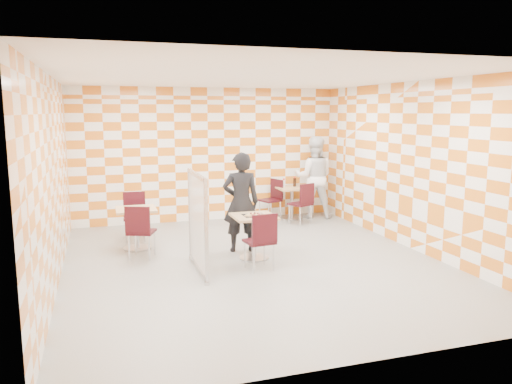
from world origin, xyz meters
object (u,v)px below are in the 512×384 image
second_table (292,197)px  man_white (314,177)px  empty_table (136,221)px  soda_bottle (295,182)px  chair_second_side (273,196)px  man_dark (241,202)px  chair_second_front (303,200)px  partition (198,222)px  chair_main_front (262,237)px  chair_empty_far (135,212)px  main_table (254,229)px  sport_bottle (284,183)px  chair_empty_near (140,228)px

second_table → man_white: bearing=4.2°
empty_table → soda_bottle: size_ratio=3.26×
empty_table → chair_second_side: chair_second_side is taller
man_dark → man_white: man_white is taller
chair_second_side → man_white: man_white is taller
soda_bottle → chair_second_front: bearing=-95.7°
chair_second_side → partition: (-2.39, -3.29, 0.25)m
man_dark → chair_main_front: bearing=98.9°
chair_second_front → soda_bottle: size_ratio=4.02×
empty_table → chair_main_front: 2.59m
man_white → chair_empty_far: bearing=33.9°
second_table → main_table: bearing=-122.6°
empty_table → sport_bottle: (3.44, 1.61, 0.33)m
chair_main_front → chair_second_side: bearing=68.0°
chair_main_front → chair_empty_far: size_ratio=1.00×
chair_second_front → main_table: bearing=-130.1°
soda_bottle → chair_empty_near: bearing=-148.2°
chair_main_front → man_white: (2.42, 3.49, 0.41)m
man_white → soda_bottle: 0.49m
main_table → sport_bottle: bearing=60.5°
chair_second_front → man_white: man_white is taller
partition → sport_bottle: bearing=50.8°
man_dark → man_white: size_ratio=0.93×
chair_second_front → chair_second_side: (-0.44, 0.76, 0.00)m
chair_empty_far → man_white: 4.28m
chair_main_front → empty_table: bearing=133.0°
chair_empty_near → sport_bottle: sport_bottle is taller
partition → sport_bottle: (2.63, 3.22, 0.05)m
chair_second_front → man_white: 0.97m
chair_main_front → chair_second_side: same height
partition → sport_bottle: 4.16m
second_table → partition: 4.25m
man_white → sport_bottle: size_ratio=9.53×
second_table → chair_main_front: (-1.86, -3.45, 0.04)m
second_table → soda_bottle: 0.36m
main_table → chair_second_side: (1.36, 2.90, 0.04)m
empty_table → sport_bottle: size_ratio=3.75×
sport_bottle → chair_main_front: bearing=-115.6°
man_white → chair_main_front: bearing=77.2°
chair_second_front → chair_empty_near: bearing=-156.3°
main_table → chair_main_front: (-0.08, -0.67, 0.04)m
second_table → chair_second_front: (0.02, -0.64, 0.04)m
empty_table → soda_bottle: bearing=23.5°
second_table → chair_second_side: bearing=163.8°
second_table → empty_table: 3.94m
chair_empty_far → man_white: size_ratio=0.49×
second_table → man_white: 0.72m
chair_main_front → chair_second_side: (1.44, 3.57, 0.00)m
main_table → chair_second_front: 2.79m
chair_second_front → chair_second_side: bearing=119.7°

